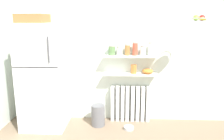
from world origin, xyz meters
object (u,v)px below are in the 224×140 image
Objects in this scene: vase at (134,69)px; storage_jar_3 at (135,49)px; refrigerator at (43,75)px; trash_bin at (98,115)px; radiator at (130,104)px; storage_jar_5 at (151,49)px; storage_jar_2 at (127,50)px; storage_jar_0 at (112,50)px; storage_jar_1 at (119,51)px; storage_jar_4 at (143,51)px; pet_food_bowl at (129,128)px; hanging_fruit_basket at (199,19)px; shelf_bowl at (148,71)px.

storage_jar_3 is at bearing 0.00° from vase.
trash_bin is (0.94, 0.04, -0.75)m from refrigerator.
radiator is 3.07× the size of storage_jar_5.
vase is (0.12, 0.00, -0.34)m from storage_jar_2.
storage_jar_1 is (0.14, 0.00, -0.01)m from storage_jar_0.
storage_jar_3 is (1.59, 0.24, 0.43)m from refrigerator.
refrigerator is 9.96× the size of storage_jar_2.
storage_jar_1 is 0.81× the size of storage_jar_2.
storage_jar_3 is 0.62× the size of trash_bin.
storage_jar_4 is (0.27, 0.00, -0.01)m from storage_jar_2.
pet_food_bowl is (0.55, -0.13, -0.17)m from trash_bin.
storage_jar_0 is 0.56× the size of hanging_fruit_basket.
storage_jar_4 is at bearing 149.51° from hanging_fruit_basket.
storage_jar_0 is 1.09× the size of vase.
shelf_bowl is at bearing -0.00° from storage_jar_3.
shelf_bowl is 1.11× the size of pet_food_bowl.
shelf_bowl is at bearing 0.00° from storage_jar_0.
vase is 0.25m from shelf_bowl.
storage_jar_5 is 0.61× the size of trash_bin.
storage_jar_1 is at bearing 180.00° from vase.
hanging_fruit_basket is at bearing -26.38° from radiator.
storage_jar_5 is (0.69, -0.00, 0.03)m from storage_jar_0.
vase is 1.04m from pet_food_bowl.
storage_jar_5 is (0.34, -0.03, 1.03)m from radiator.
storage_jar_4 is 0.55× the size of hanging_fruit_basket.
shelf_bowl is (0.10, 0.00, -0.37)m from storage_jar_4.
trash_bin is (-0.58, -0.23, -0.14)m from radiator.
hanging_fruit_basket is at bearing -26.58° from storage_jar_3.
hanging_fruit_basket is (0.64, -0.46, 0.52)m from storage_jar_5.
storage_jar_0 is 0.90× the size of storage_jar_2.
hanging_fruit_basket is (1.56, -0.25, 1.70)m from trash_bin.
storage_jar_3 is 0.36m from vase.
radiator is 4.49× the size of storage_jar_1.
storage_jar_4 is (0.21, -0.03, 1.00)m from radiator.
shelf_bowl reaches higher than pet_food_bowl.
storage_jar_4 is 0.14m from storage_jar_5.
refrigerator is 1.92m from storage_jar_5.
hanging_fruit_basket is at bearing -26.14° from vase.
storage_jar_5 reaches higher than pet_food_bowl.
storage_jar_1 is at bearing 158.96° from hanging_fruit_basket.
shelf_bowl is 0.51× the size of trash_bin.
storage_jar_3 reaches higher than radiator.
storage_jar_4 is 0.45× the size of trash_bin.
hanging_fruit_basket is at bearing -19.02° from storage_jar_0.
storage_jar_3 is at bearing 8.51° from refrigerator.
storage_jar_5 is 1.51m from trash_bin.
trash_bin is at bearing -162.26° from vase.
refrigerator is 1.26m from storage_jar_0.
storage_jar_4 is at bearing 0.00° from vase.
hanging_fruit_basket is (0.93, -0.46, 0.88)m from vase.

